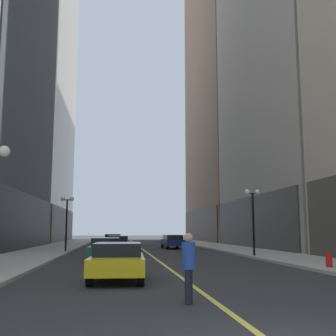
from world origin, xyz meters
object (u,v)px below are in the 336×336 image
(car_red, at_px, (118,244))
(street_lamp_right_mid, at_px, (253,207))
(car_grey, at_px, (112,240))
(car_green, at_px, (106,248))
(street_lamp_left_far, at_px, (67,211))
(car_navy, at_px, (173,241))
(pedestrian_in_blue_hoodie, at_px, (189,262))
(fire_hydrant_right, at_px, (329,261))
(car_yellow, at_px, (117,260))

(car_red, relative_size, street_lamp_right_mid, 0.96)
(car_grey, bearing_deg, car_green, -90.50)
(street_lamp_right_mid, bearing_deg, street_lamp_left_far, 149.82)
(car_green, height_order, car_navy, same)
(pedestrian_in_blue_hoodie, height_order, fire_hydrant_right, pedestrian_in_blue_hoodie)
(pedestrian_in_blue_hoodie, bearing_deg, street_lamp_left_far, 103.48)
(car_grey, relative_size, pedestrian_in_blue_hoodie, 2.49)
(car_green, distance_m, pedestrian_in_blue_hoodie, 15.36)
(car_navy, height_order, fire_hydrant_right, car_navy)
(street_lamp_left_far, distance_m, street_lamp_right_mid, 14.81)
(car_yellow, distance_m, car_green, 10.22)
(car_red, xyz_separation_m, fire_hydrant_right, (9.24, -16.10, -0.32))
(car_navy, bearing_deg, car_grey, 129.02)
(car_green, bearing_deg, fire_hydrant_right, -37.27)
(car_red, xyz_separation_m, car_navy, (5.29, 6.82, 0.00))
(car_yellow, bearing_deg, street_lamp_right_mid, 52.22)
(car_grey, bearing_deg, street_lamp_right_mid, -66.48)
(car_yellow, xyz_separation_m, car_navy, (5.37, 25.51, 0.00))
(car_yellow, height_order, car_grey, same)
(car_yellow, height_order, car_red, same)
(car_green, xyz_separation_m, pedestrian_in_blue_hoodie, (2.39, -15.17, 0.27))
(car_navy, height_order, pedestrian_in_blue_hoodie, pedestrian_in_blue_hoodie)
(car_red, distance_m, car_grey, 14.03)
(pedestrian_in_blue_hoodie, bearing_deg, car_yellow, 109.07)
(car_grey, relative_size, street_lamp_left_far, 0.96)
(car_grey, bearing_deg, pedestrian_in_blue_hoodie, -86.67)
(car_yellow, relative_size, street_lamp_right_mid, 0.96)
(car_red, relative_size, street_lamp_left_far, 0.96)
(car_grey, bearing_deg, fire_hydrant_right, -72.00)
(car_yellow, distance_m, fire_hydrant_right, 9.68)
(car_navy, bearing_deg, pedestrian_in_blue_hoodie, -96.82)
(fire_hydrant_right, bearing_deg, car_navy, 99.78)
(car_green, xyz_separation_m, fire_hydrant_right, (9.99, -7.60, -0.32))
(car_yellow, bearing_deg, pedestrian_in_blue_hoodie, -70.93)
(car_yellow, relative_size, car_green, 0.90)
(car_yellow, height_order, fire_hydrant_right, car_yellow)
(car_grey, relative_size, fire_hydrant_right, 5.30)
(car_grey, distance_m, pedestrian_in_blue_hoodie, 37.75)
(car_yellow, relative_size, car_grey, 1.01)
(car_green, distance_m, car_red, 8.53)
(pedestrian_in_blue_hoodie, bearing_deg, fire_hydrant_right, 44.91)
(car_yellow, xyz_separation_m, street_lamp_left_far, (-3.98, 18.82, 2.54))
(car_navy, xyz_separation_m, street_lamp_right_mid, (3.45, -14.13, 2.54))
(car_green, xyz_separation_m, car_grey, (0.20, 22.52, -0.00))
(car_navy, bearing_deg, car_green, -111.51)
(street_lamp_left_far, height_order, street_lamp_right_mid, same)
(car_grey, height_order, street_lamp_left_far, street_lamp_left_far)
(car_red, bearing_deg, car_green, -94.99)
(pedestrian_in_blue_hoodie, relative_size, street_lamp_left_far, 0.38)
(car_grey, bearing_deg, car_yellow, -89.17)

